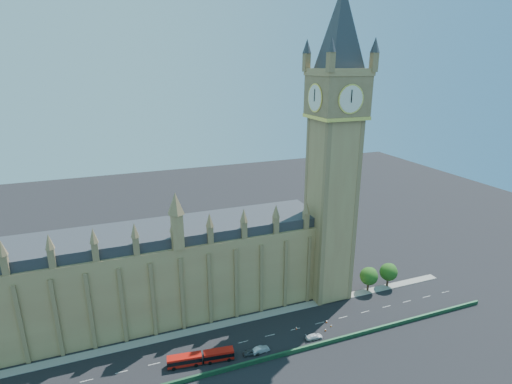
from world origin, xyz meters
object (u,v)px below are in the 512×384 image
object	(u,v)px
red_bus	(201,358)
car_grey	(251,352)
car_silver	(261,350)
car_white	(314,337)

from	to	relation	value
red_bus	car_grey	world-z (taller)	red_bus
car_grey	car_silver	xyz separation A→B (m)	(2.64, 0.03, 0.06)
car_grey	car_silver	world-z (taller)	car_silver
car_grey	red_bus	bearing A→B (deg)	88.75
car_silver	car_white	distance (m)	15.92
car_grey	car_white	distance (m)	18.55
red_bus	car_white	distance (m)	31.74
car_white	red_bus	bearing A→B (deg)	89.22
car_grey	car_silver	size ratio (longest dim) A/B	0.89
car_white	car_silver	bearing A→B (deg)	91.95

